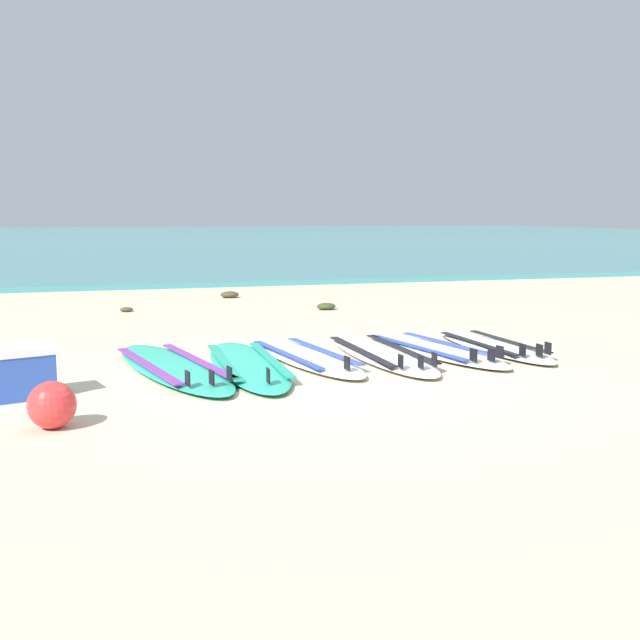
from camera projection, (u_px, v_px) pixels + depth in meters
ground_plane at (318, 372)px, 6.22m from camera, size 80.00×80.00×0.00m
sea at (137, 237)px, 41.88m from camera, size 80.00×60.00×0.10m
surfboard_0 at (173, 367)px, 6.26m from camera, size 1.12×2.46×0.18m
surfboard_1 at (247, 364)px, 6.36m from camera, size 0.58×2.26×0.18m
surfboard_2 at (305, 357)px, 6.71m from camera, size 0.87×2.14×0.18m
surfboard_3 at (381, 354)px, 6.86m from camera, size 0.61×2.22×0.18m
surfboard_4 at (433, 349)px, 7.06m from camera, size 0.95×2.17×0.18m
surfboard_5 at (493, 346)px, 7.25m from camera, size 0.58×1.95×0.18m
cooler_box at (20, 372)px, 5.33m from camera, size 0.53×0.43×0.38m
beach_ball at (52, 405)px, 4.57m from camera, size 0.30×0.30×0.30m
seaweed_clump_near_shoreline at (126, 309)px, 10.07m from camera, size 0.18×0.14×0.06m
seaweed_clump_mid_sand at (326, 306)px, 10.29m from camera, size 0.27×0.21×0.09m
seaweed_clump_by_the_boards at (230, 294)px, 11.76m from camera, size 0.29×0.23×0.10m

